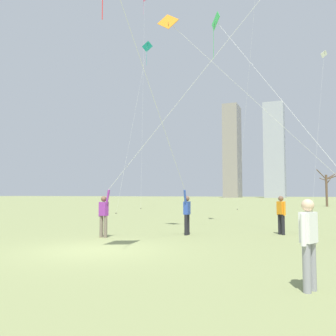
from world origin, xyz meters
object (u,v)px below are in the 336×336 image
Objects in this scene: bystander_strolling_midfield at (281,213)px; distant_kite_high_overhead_pink at (144,13)px; bare_tree_rightmost at (327,187)px; distant_kite_drifting_right_teal at (145,61)px; bystander_watching_nearby at (309,240)px; distant_kite_low_near_trees_white at (323,72)px; kite_flyer_foreground_left_orange at (333,186)px; kite_flyer_midfield_right_red at (171,162)px; kite_flyer_foreground_right_green at (323,163)px; kite_flyer_midfield_center_yellow at (163,136)px.

distant_kite_high_overhead_pink is at bearing 127.08° from bystander_strolling_midfield.
distant_kite_drifting_right_teal is at bearing -124.19° from bare_tree_rightmost.
bystander_watching_nearby is 35.74m from distant_kite_low_near_trees_white.
kite_flyer_foreground_left_orange reaches higher than kite_flyer_midfield_right_red.
kite_flyer_foreground_right_green is at bearing -92.79° from bare_tree_rightmost.
kite_flyer_foreground_right_green is at bearing -92.72° from distant_kite_low_near_trees_white.
distant_kite_high_overhead_pink reaches higher than bystander_watching_nearby.
bare_tree_rightmost is at bearing 79.86° from kite_flyer_midfield_right_red.
kite_flyer_midfield_center_yellow is 40.70m from bare_tree_rightmost.
bystander_watching_nearby is 0.33× the size of bare_tree_rightmost.
bystander_watching_nearby is at bearing -93.05° from distant_kite_low_near_trees_white.
distant_kite_high_overhead_pink reaches higher than kite_flyer_midfield_center_yellow.
distant_kite_drifting_right_teal is (-13.59, 21.71, 12.95)m from bystander_watching_nearby.
distant_kite_drifting_right_teal is at bearing 144.22° from kite_flyer_foreground_left_orange.
kite_flyer_foreground_left_orange is 3.87m from kite_flyer_foreground_right_green.
kite_flyer_midfield_right_red is 0.34× the size of distant_kite_high_overhead_pink.
bare_tree_rightmost is at bearing 87.21° from kite_flyer_foreground_right_green.
distant_kite_drifting_right_teal is (-8.86, 16.27, 10.96)m from kite_flyer_midfield_right_red.
bystander_strolling_midfield is at bearing 43.06° from kite_flyer_midfield_right_red.
bystander_watching_nearby is 43.98m from distant_kite_high_overhead_pink.
bystander_strolling_midfield is 0.10× the size of distant_kite_drifting_right_teal.
distant_kite_high_overhead_pink reaches higher than bystander_strolling_midfield.
distant_kite_low_near_trees_white is at bearing 36.35° from distant_kite_drifting_right_teal.
kite_flyer_foreground_left_orange is 0.37× the size of distant_kite_high_overhead_pink.
kite_flyer_foreground_right_green is 2.38× the size of bare_tree_rightmost.
bystander_strolling_midfield is at bearing -45.76° from distant_kite_drifting_right_teal.
distant_kite_high_overhead_pink is (-13.70, 26.88, 20.66)m from kite_flyer_midfield_center_yellow.
kite_flyer_midfield_center_yellow is 0.59× the size of distant_kite_high_overhead_pink.
kite_flyer_midfield_right_red is 5.71× the size of bystander_watching_nearby.
bystander_watching_nearby is 0.10× the size of distant_kite_drifting_right_teal.
kite_flyer_midfield_right_red reaches higher than bare_tree_rightmost.
kite_flyer_midfield_right_red is (0.20, 0.23, -0.96)m from kite_flyer_midfield_center_yellow.
bystander_strolling_midfield is 22.13m from distant_kite_drifting_right_teal.
distant_kite_drifting_right_teal is (-8.66, 16.50, 10.00)m from kite_flyer_midfield_center_yellow.
kite_flyer_foreground_right_green reaches higher than bystander_strolling_midfield.
distant_kite_high_overhead_pink reaches higher than bare_tree_rightmost.
bare_tree_rightmost is at bearing 32.02° from distant_kite_high_overhead_pink.
kite_flyer_foreground_right_green is at bearing -42.59° from bystander_strolling_midfield.
kite_flyer_foreground_right_green is 2.92m from bystander_strolling_midfield.
kite_flyer_midfield_right_red is at bearing -100.14° from bare_tree_rightmost.
distant_kite_high_overhead_pink is (-19.17, 24.71, 21.67)m from kite_flyer_foreground_right_green.
kite_flyer_midfield_center_yellow is 9.98× the size of bystander_strolling_midfield.
kite_flyer_midfield_right_red is 7.47m from bystander_watching_nearby.
bare_tree_rightmost is at bearing 87.82° from kite_flyer_foreground_left_orange.
distant_kite_drifting_right_teal is (-14.68, 10.58, 11.78)m from kite_flyer_foreground_left_orange.
kite_flyer_midfield_right_red is 21.53m from distant_kite_drifting_right_teal.
kite_flyer_foreground_left_orange is at bearing 84.38° from bystander_watching_nearby.
bystander_watching_nearby is at bearing -94.22° from kite_flyer_foreground_right_green.
distant_kite_high_overhead_pink is at bearing -177.42° from distant_kite_low_near_trees_white.
distant_kite_drifting_right_teal is at bearing 134.24° from bystander_strolling_midfield.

